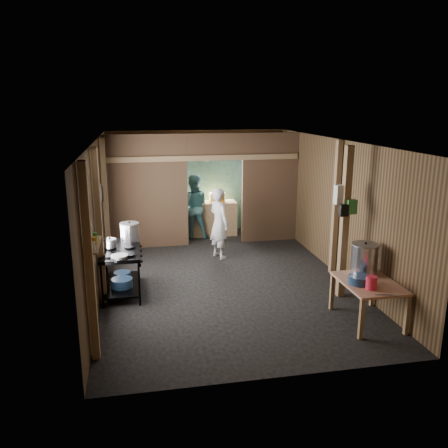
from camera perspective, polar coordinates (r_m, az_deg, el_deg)
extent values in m
cube|color=#262423|center=(9.04, -0.24, -6.44)|extent=(4.50, 7.00, 0.00)
cube|color=#4E4A46|center=(8.46, -0.26, 10.22)|extent=(4.50, 7.00, 0.00)
cube|color=brown|center=(12.05, -3.34, 5.30)|extent=(4.50, 0.00, 2.60)
cube|color=brown|center=(5.41, 6.68, -6.65)|extent=(4.50, 0.00, 2.60)
cube|color=brown|center=(8.55, -15.24, 0.91)|extent=(0.00, 7.00, 2.60)
cube|color=brown|center=(9.33, 13.47, 2.15)|extent=(0.00, 7.00, 2.60)
cube|color=brown|center=(10.68, -9.48, 3.90)|extent=(1.85, 0.10, 2.60)
cube|color=brown|center=(11.12, 5.65, 4.46)|extent=(1.35, 0.10, 2.60)
cube|color=brown|center=(10.69, -1.13, 9.53)|extent=(1.30, 0.10, 0.60)
cube|color=#79CBBE|center=(12.00, -3.30, 5.01)|extent=(4.40, 0.06, 2.50)
cube|color=#9A7B50|center=(11.74, -1.47, 0.70)|extent=(1.20, 0.50, 0.85)
cylinder|color=silver|center=(11.91, -2.12, 8.11)|extent=(0.20, 0.03, 0.20)
cube|color=#9A7B50|center=(6.05, -16.25, -4.81)|extent=(0.10, 0.12, 2.60)
cube|color=#9A7B50|center=(7.77, -15.13, -0.44)|extent=(0.10, 0.12, 2.60)
cube|color=#9A7B50|center=(9.71, -14.36, 2.58)|extent=(0.10, 0.12, 2.60)
cube|color=#9A7B50|center=(9.13, 13.57, 1.87)|extent=(0.10, 0.12, 2.60)
cube|color=#9A7B50|center=(8.02, 14.62, 0.06)|extent=(0.12, 0.12, 2.60)
cube|color=#9A7B50|center=(10.63, -2.42, 8.13)|extent=(4.40, 0.12, 0.12)
cylinder|color=gray|center=(8.86, -14.96, 3.72)|extent=(0.03, 0.34, 0.34)
cylinder|color=black|center=(9.27, -14.77, 3.57)|extent=(0.03, 0.30, 0.30)
cube|color=#9A7B50|center=(6.49, -15.67, -2.51)|extent=(0.14, 0.80, 0.03)
cylinder|color=silver|center=(6.23, -15.89, -2.61)|extent=(0.07, 0.07, 0.10)
cylinder|color=orange|center=(6.47, -15.71, -1.96)|extent=(0.08, 0.08, 0.10)
cylinder|color=#328D3F|center=(6.68, -15.57, -1.43)|extent=(0.06, 0.06, 0.10)
cube|color=silver|center=(7.97, 14.27, 3.53)|extent=(0.22, 0.15, 0.32)
cube|color=#328D3F|center=(7.93, 15.40, 2.08)|extent=(0.16, 0.12, 0.24)
cube|color=black|center=(7.86, 14.52, 1.66)|extent=(0.14, 0.10, 0.20)
cylinder|color=navy|center=(8.29, -12.46, -7.09)|extent=(0.37, 0.37, 0.15)
cylinder|color=navy|center=(8.68, -12.39, -6.18)|extent=(0.30, 0.30, 0.12)
cylinder|color=navy|center=(7.24, 16.36, -6.60)|extent=(0.34, 0.34, 0.13)
cylinder|color=#E92843|center=(7.07, 17.70, -6.90)|extent=(0.19, 0.19, 0.20)
cube|color=silver|center=(6.95, 19.32, -8.23)|extent=(0.30, 0.13, 0.01)
cylinder|color=orange|center=(11.64, -0.85, 3.30)|extent=(0.40, 0.40, 0.22)
cylinder|color=#A64C23|center=(11.59, -3.03, 3.01)|extent=(0.12, 0.12, 0.14)
imported|color=silver|center=(9.91, -0.62, 0.11)|extent=(0.57, 0.66, 1.53)
imported|color=teal|center=(11.41, -3.79, 2.15)|extent=(0.83, 0.68, 1.58)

